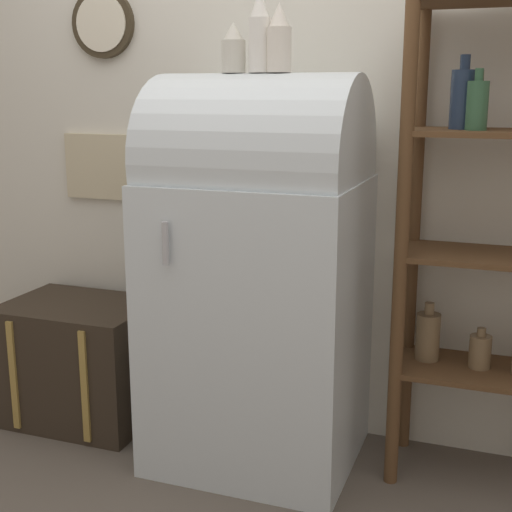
{
  "coord_description": "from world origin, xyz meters",
  "views": [
    {
      "loc": [
        0.9,
        -2.28,
        1.46
      ],
      "look_at": [
        -0.01,
        0.22,
        0.83
      ],
      "focal_mm": 50.0,
      "sensor_mm": 36.0,
      "label": 1
    }
  ],
  "objects_px": {
    "suitcase_trunk": "(81,361)",
    "vase_right": "(279,40)",
    "refrigerator": "(258,269)",
    "vase_left": "(234,49)",
    "vase_center": "(260,33)"
  },
  "relations": [
    {
      "from": "suitcase_trunk",
      "to": "vase_right",
      "type": "distance_m",
      "value": 1.65
    },
    {
      "from": "vase_center",
      "to": "vase_right",
      "type": "xyz_separation_m",
      "value": [
        0.07,
        -0.0,
        -0.02
      ]
    },
    {
      "from": "suitcase_trunk",
      "to": "vase_right",
      "type": "relative_size",
      "value": 2.69
    },
    {
      "from": "vase_right",
      "to": "suitcase_trunk",
      "type": "bearing_deg",
      "value": 176.34
    },
    {
      "from": "refrigerator",
      "to": "suitcase_trunk",
      "type": "xyz_separation_m",
      "value": [
        -0.86,
        0.05,
        -0.51
      ]
    },
    {
      "from": "vase_right",
      "to": "vase_center",
      "type": "bearing_deg",
      "value": 179.69
    },
    {
      "from": "suitcase_trunk",
      "to": "refrigerator",
      "type": "bearing_deg",
      "value": -3.45
    },
    {
      "from": "suitcase_trunk",
      "to": "vase_center",
      "type": "bearing_deg",
      "value": -3.94
    },
    {
      "from": "vase_center",
      "to": "refrigerator",
      "type": "bearing_deg",
      "value": 135.17
    },
    {
      "from": "vase_right",
      "to": "vase_left",
      "type": "bearing_deg",
      "value": 177.55
    },
    {
      "from": "refrigerator",
      "to": "vase_left",
      "type": "relative_size",
      "value": 8.52
    },
    {
      "from": "vase_left",
      "to": "vase_right",
      "type": "xyz_separation_m",
      "value": [
        0.18,
        -0.01,
        0.03
      ]
    },
    {
      "from": "refrigerator",
      "to": "vase_right",
      "type": "bearing_deg",
      "value": -5.9
    },
    {
      "from": "refrigerator",
      "to": "suitcase_trunk",
      "type": "relative_size",
      "value": 2.36
    },
    {
      "from": "suitcase_trunk",
      "to": "vase_left",
      "type": "xyz_separation_m",
      "value": [
        0.77,
        -0.05,
        1.33
      ]
    }
  ]
}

